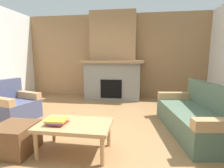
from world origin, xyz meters
name	(u,v)px	position (x,y,z in m)	size (l,w,h in m)	color
ground	(92,134)	(0.00, 0.00, 0.00)	(9.00, 9.00, 0.00)	olive
wall_back_wood_panel	(115,56)	(0.00, 3.00, 1.35)	(6.00, 0.12, 2.70)	#997047
fireplace	(113,62)	(0.00, 2.62, 1.16)	(1.90, 0.82, 2.70)	gray
couch	(197,117)	(1.83, 0.37, 0.29)	(1.09, 1.90, 0.85)	#4C604C
armchair	(14,106)	(-1.85, 0.46, 0.29)	(0.94, 0.94, 0.85)	#474C6B
coffee_table	(75,127)	(-0.08, -0.58, 0.38)	(1.00, 0.60, 0.43)	tan
ottoman	(15,138)	(-0.91, -0.69, 0.20)	(0.52, 0.52, 0.40)	brown
book_stack_near_edge	(57,121)	(-0.30, -0.64, 0.47)	(0.28, 0.27, 0.07)	#B23833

